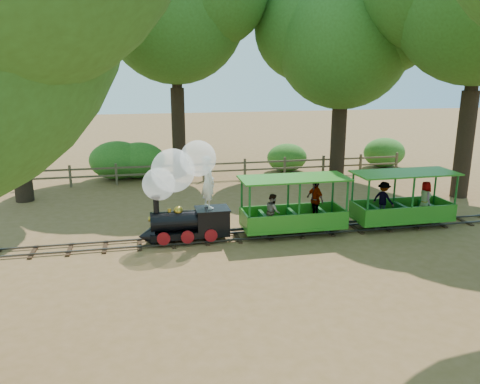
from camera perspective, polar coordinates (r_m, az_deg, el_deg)
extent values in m
plane|color=brown|center=(14.91, 3.47, -5.36)|extent=(90.00, 90.00, 0.00)
cube|color=#3F3D3A|center=(14.62, 3.78, -5.48)|extent=(22.00, 0.05, 0.05)
cube|color=#3F3D3A|center=(15.16, 3.17, -4.72)|extent=(22.00, 0.05, 0.05)
cube|color=#382314|center=(14.91, 3.47, -5.27)|extent=(0.12, 1.00, 0.05)
cube|color=#382314|center=(14.48, -16.12, -6.46)|extent=(0.12, 1.00, 0.05)
cube|color=#382314|center=(16.87, 20.12, -3.77)|extent=(0.12, 1.00, 0.05)
cube|color=black|center=(14.39, -6.14, -4.93)|extent=(2.37, 0.76, 0.19)
cylinder|color=black|center=(14.23, -7.70, -3.51)|extent=(1.51, 0.60, 0.60)
cylinder|color=black|center=(14.05, -10.19, -1.55)|extent=(0.17, 0.17, 0.47)
sphere|color=#B1902A|center=(14.14, -7.53, -2.25)|extent=(0.28, 0.28, 0.28)
cylinder|color=#B1902A|center=(14.12, -8.62, -2.22)|extent=(0.11, 0.11, 0.11)
cube|color=black|center=(14.34, -3.39, -3.28)|extent=(0.97, 0.76, 0.59)
cube|color=black|center=(14.25, -3.41, -2.06)|extent=(1.03, 0.82, 0.04)
cone|color=black|center=(14.34, -11.32, -5.30)|extent=(0.49, 0.69, 0.69)
cylinder|color=#B1902A|center=(14.17, -10.90, -3.26)|extent=(0.11, 0.15, 0.15)
cylinder|color=maroon|center=(13.97, -9.30, -5.65)|extent=(0.39, 0.06, 0.39)
cylinder|color=maroon|center=(14.71, -9.45, -4.62)|extent=(0.39, 0.06, 0.39)
cylinder|color=maroon|center=(14.02, -6.42, -5.48)|extent=(0.39, 0.06, 0.39)
cylinder|color=maroon|center=(14.75, -6.72, -4.46)|extent=(0.39, 0.06, 0.39)
cylinder|color=maroon|center=(14.09, -3.57, -5.30)|extent=(0.39, 0.06, 0.39)
cylinder|color=maroon|center=(14.82, -4.01, -4.30)|extent=(0.39, 0.06, 0.39)
sphere|color=white|center=(13.95, -9.87, 0.96)|extent=(0.97, 0.97, 0.97)
sphere|color=white|center=(13.93, -8.17, 2.61)|extent=(1.30, 1.30, 1.30)
sphere|color=white|center=(13.98, -5.13, 4.10)|extent=(1.08, 1.08, 1.08)
imported|color=silver|center=(14.08, -3.93, 1.21)|extent=(0.55, 0.68, 1.61)
cube|color=#2A7C1B|center=(15.03, 6.45, -4.01)|extent=(3.25, 1.24, 0.10)
cube|color=#13561C|center=(15.07, 6.44, -4.42)|extent=(2.92, 0.48, 0.13)
cube|color=#2A7C1B|center=(14.42, 7.21, -3.65)|extent=(3.25, 0.06, 0.48)
cube|color=#2A7C1B|center=(15.48, 5.81, -2.33)|extent=(3.25, 0.06, 0.48)
cube|color=#2A7C1B|center=(14.62, 6.62, 1.68)|extent=(3.39, 1.39, 0.05)
cylinder|color=#13561C|center=(13.88, 1.18, -2.19)|extent=(0.07, 0.07, 1.53)
cylinder|color=#13561C|center=(14.94, 0.21, -0.97)|extent=(0.07, 0.07, 1.53)
cylinder|color=#13561C|center=(14.86, 12.90, -1.43)|extent=(0.07, 0.07, 1.53)
cylinder|color=#13561C|center=(15.86, 11.22, -0.33)|extent=(0.07, 0.07, 1.53)
cube|color=#13561C|center=(14.69, 2.86, -3.40)|extent=(0.11, 1.05, 0.38)
cube|color=#13561C|center=(14.96, 6.48, -3.14)|extent=(0.11, 1.05, 0.38)
cube|color=#13561C|center=(15.29, 9.96, -2.89)|extent=(0.11, 1.05, 0.38)
cylinder|color=black|center=(14.48, 2.92, -4.99)|extent=(0.27, 0.06, 0.27)
cylinder|color=black|center=(15.08, 2.29, -4.18)|extent=(0.27, 0.06, 0.27)
cylinder|color=black|center=(15.12, 10.59, -4.37)|extent=(0.27, 0.06, 0.27)
cylinder|color=black|center=(15.69, 9.69, -3.62)|extent=(0.27, 0.06, 0.27)
imported|color=gray|center=(14.39, 4.01, -2.33)|extent=(0.43, 0.54, 1.09)
imported|color=gray|center=(15.42, 9.12, -0.91)|extent=(0.55, 0.83, 1.31)
cube|color=#2A7C1B|center=(16.59, 19.05, -2.95)|extent=(3.25, 1.24, 0.10)
cube|color=#13561C|center=(16.62, 19.02, -3.33)|extent=(2.92, 0.48, 0.13)
cube|color=#2A7C1B|center=(16.03, 20.19, -2.58)|extent=(3.25, 0.06, 0.48)
cube|color=#2A7C1B|center=(16.99, 18.14, -1.46)|extent=(3.25, 0.06, 0.48)
cube|color=#2A7C1B|center=(16.21, 19.50, 2.21)|extent=(3.39, 1.39, 0.05)
cylinder|color=#13561C|center=(15.17, 15.33, -1.26)|extent=(0.07, 0.07, 1.53)
cylinder|color=#13561C|center=(16.14, 13.53, -0.20)|extent=(0.07, 0.07, 1.53)
cylinder|color=#13561C|center=(16.79, 24.79, -0.59)|extent=(0.07, 0.07, 1.53)
cylinder|color=#13561C|center=(17.67, 22.66, 0.34)|extent=(0.07, 0.07, 1.53)
cube|color=#13561C|center=(16.05, 16.13, -2.41)|extent=(0.11, 1.05, 0.38)
cube|color=#13561C|center=(16.52, 19.12, -2.16)|extent=(0.11, 1.05, 0.38)
cube|color=#13561C|center=(17.04, 21.94, -1.93)|extent=(0.11, 1.05, 0.38)
cylinder|color=black|center=(15.84, 16.38, -3.85)|extent=(0.27, 0.06, 0.27)
cylinder|color=black|center=(16.39, 15.32, -3.16)|extent=(0.27, 0.06, 0.27)
cylinder|color=black|center=(16.90, 22.63, -3.24)|extent=(0.27, 0.06, 0.27)
cylinder|color=black|center=(17.41, 21.44, -2.62)|extent=(0.27, 0.06, 0.27)
imported|color=gray|center=(16.31, 17.09, -0.79)|extent=(0.76, 0.86, 1.16)
imported|color=gray|center=(16.77, 21.63, -0.75)|extent=(0.44, 0.61, 1.17)
cylinder|color=#2D2116|center=(20.33, -25.27, 4.24)|extent=(0.70, 0.70, 3.83)
cylinder|color=#2D2116|center=(20.08, -26.22, 12.70)|extent=(0.52, 0.53, 2.19)
sphere|color=#2C5119|center=(20.16, -26.88, 18.36)|extent=(6.04, 6.04, 6.04)
cylinder|color=#2D2116|center=(23.26, -7.49, 7.20)|extent=(0.66, 0.66, 4.28)
cylinder|color=#2D2116|center=(23.08, -7.78, 15.51)|extent=(0.50, 0.50, 2.45)
sphere|color=#2C5119|center=(23.22, -7.98, 20.97)|extent=(6.60, 6.60, 6.60)
cylinder|color=#2D2116|center=(23.20, 11.86, 5.99)|extent=(0.72, 0.72, 3.47)
cylinder|color=#2D2116|center=(22.96, 12.22, 12.74)|extent=(0.54, 0.54, 1.99)
sphere|color=#2C5119|center=(22.99, 12.49, 17.52)|extent=(6.19, 6.19, 6.19)
sphere|color=#2C5119|center=(22.89, 17.34, 19.18)|extent=(4.64, 4.64, 4.64)
sphere|color=#2C5119|center=(23.53, 8.16, 19.15)|extent=(4.95, 4.95, 4.95)
cylinder|color=#2D2116|center=(21.06, 25.68, 5.18)|extent=(0.68, 0.68, 4.32)
cylinder|color=#2D2116|center=(20.87, 26.73, 14.40)|extent=(0.51, 0.51, 2.47)
cube|color=brown|center=(22.61, -25.00, 1.52)|extent=(0.10, 0.10, 1.00)
cube|color=brown|center=(22.23, -19.99, 1.81)|extent=(0.10, 0.10, 1.00)
cube|color=brown|center=(22.03, -14.84, 2.10)|extent=(0.10, 0.10, 1.00)
cube|color=brown|center=(22.00, -9.64, 2.37)|extent=(0.10, 0.10, 1.00)
cube|color=brown|center=(22.16, -4.46, 2.62)|extent=(0.10, 0.10, 1.00)
cube|color=brown|center=(22.50, 0.60, 2.84)|extent=(0.10, 0.10, 1.00)
cube|color=brown|center=(23.01, 5.47, 3.04)|extent=(0.10, 0.10, 1.00)
cube|color=brown|center=(23.67, 10.11, 3.20)|extent=(0.10, 0.10, 1.00)
cube|color=brown|center=(24.48, 14.47, 3.34)|extent=(0.10, 0.10, 1.00)
cube|color=brown|center=(25.42, 18.53, 3.45)|extent=(0.10, 0.10, 1.00)
cube|color=brown|center=(22.25, -1.92, 3.49)|extent=(18.00, 0.06, 0.08)
cube|color=brown|center=(22.32, -1.91, 2.61)|extent=(18.00, 0.06, 0.08)
ellipsoid|color=#2D6B1E|center=(23.22, -14.73, 3.78)|extent=(2.65, 2.04, 1.83)
ellipsoid|color=#2D6B1E|center=(23.20, -12.22, 3.80)|extent=(2.52, 1.93, 1.74)
ellipsoid|color=#2D6B1E|center=(24.33, 5.75, 4.20)|extent=(2.09, 1.60, 1.44)
ellipsoid|color=#2D6B1E|center=(26.48, 17.18, 4.62)|extent=(2.29, 1.76, 1.58)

